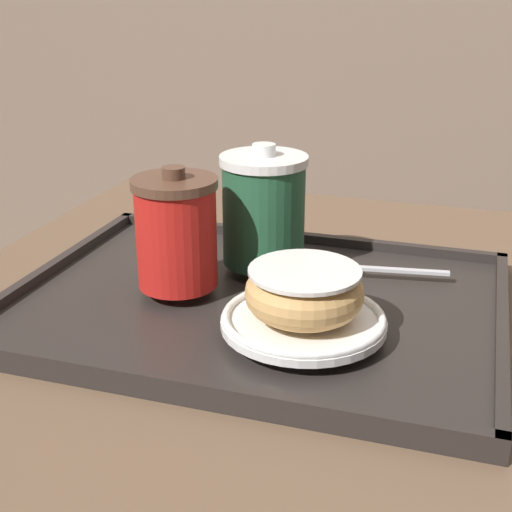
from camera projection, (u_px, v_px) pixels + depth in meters
name	position (u px, v px, depth m)	size (l,w,h in m)	color
cafe_table	(285.00, 440.00, 0.86)	(0.83, 0.86, 0.72)	brown
serving_tray	(256.00, 304.00, 0.78)	(0.52, 0.40, 0.02)	#282321
coffee_cup_front	(176.00, 232.00, 0.77)	(0.09, 0.09, 0.13)	red
coffee_cup_rear	(264.00, 209.00, 0.83)	(0.10, 0.10, 0.14)	#235638
plate_with_chocolate_donut	(303.00, 320.00, 0.69)	(0.16, 0.16, 0.01)	white
donut_chocolate_glazed	(304.00, 291.00, 0.68)	(0.12, 0.12, 0.05)	tan
spoon	(359.00, 266.00, 0.83)	(0.14, 0.04, 0.01)	silver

